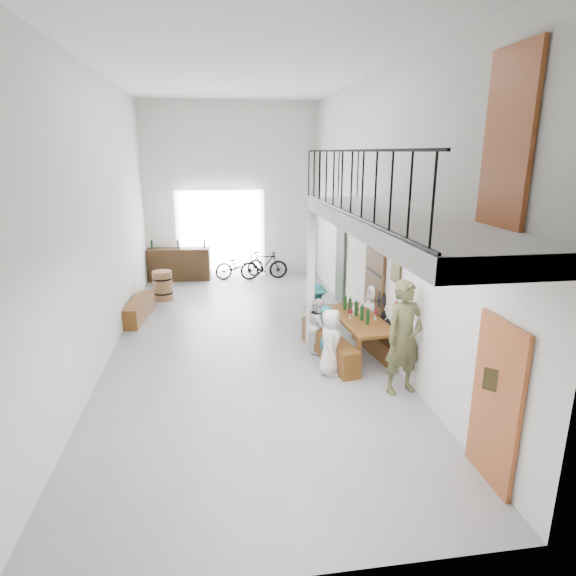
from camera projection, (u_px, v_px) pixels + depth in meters
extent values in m
plane|color=gray|center=(246.00, 343.00, 10.34)|extent=(12.00, 12.00, 0.00)
plane|color=silver|center=(232.00, 191.00, 15.30)|extent=(5.50, 0.00, 5.50)
plane|color=silver|center=(287.00, 308.00, 3.88)|extent=(5.50, 0.00, 5.50)
plane|color=silver|center=(99.00, 218.00, 9.20)|extent=(0.00, 12.00, 12.00)
plane|color=silver|center=(376.00, 212.00, 9.98)|extent=(0.00, 12.00, 12.00)
plane|color=white|center=(239.00, 65.00, 8.84)|extent=(12.00, 12.00, 0.00)
cube|color=white|center=(221.00, 234.00, 15.55)|extent=(2.80, 0.08, 2.80)
cube|color=brown|center=(496.00, 403.00, 5.78)|extent=(0.06, 0.95, 2.10)
cube|color=#3C240F|center=(374.00, 297.00, 10.17)|extent=(0.06, 1.10, 2.00)
cube|color=#2F3A2F|center=(340.00, 267.00, 12.83)|extent=(0.06, 0.80, 2.00)
cube|color=brown|center=(508.00, 139.00, 5.32)|extent=(0.06, 0.90, 1.95)
cube|color=#393116|center=(396.00, 268.00, 8.88)|extent=(0.04, 0.45, 0.55)
cylinder|color=white|center=(357.00, 221.00, 11.21)|extent=(0.04, 0.28, 0.28)
cube|color=silver|center=(398.00, 223.00, 6.76)|extent=(1.50, 5.60, 0.25)
cube|color=black|center=(351.00, 151.00, 6.39)|extent=(0.03, 5.60, 0.03)
cube|color=black|center=(348.00, 213.00, 6.62)|extent=(0.03, 5.60, 0.03)
cube|color=black|center=(348.00, 151.00, 9.14)|extent=(1.50, 0.03, 0.03)
cube|color=silver|center=(310.00, 282.00, 9.70)|extent=(0.14, 0.14, 2.88)
cube|color=brown|center=(359.00, 319.00, 9.54)|extent=(1.00, 2.07, 0.06)
cube|color=brown|center=(359.00, 357.00, 8.77)|extent=(0.07, 0.07, 0.73)
cube|color=brown|center=(393.00, 353.00, 8.93)|extent=(0.07, 0.07, 0.73)
cube|color=brown|center=(329.00, 325.00, 10.38)|extent=(0.07, 0.07, 0.73)
cube|color=brown|center=(359.00, 322.00, 10.54)|extent=(0.07, 0.07, 0.73)
cube|color=brown|center=(329.00, 345.00, 9.58)|extent=(0.72, 2.23, 0.51)
cube|color=brown|center=(375.00, 343.00, 9.82)|extent=(0.47, 1.78, 0.41)
cylinder|color=black|center=(350.00, 304.00, 9.83)|extent=(0.07, 0.07, 0.35)
cylinder|color=black|center=(362.00, 312.00, 9.36)|extent=(0.07, 0.07, 0.35)
cylinder|color=black|center=(345.00, 302.00, 9.98)|extent=(0.07, 0.07, 0.35)
cylinder|color=black|center=(356.00, 307.00, 9.62)|extent=(0.07, 0.07, 0.35)
cylinder|color=black|center=(368.00, 316.00, 9.13)|extent=(0.07, 0.07, 0.35)
cube|color=brown|center=(139.00, 309.00, 11.78)|extent=(0.58, 1.75, 0.48)
cylinder|color=brown|center=(163.00, 285.00, 13.30)|extent=(0.54, 0.54, 0.80)
cylinder|color=black|center=(163.00, 292.00, 13.36)|extent=(0.55, 0.55, 0.05)
cylinder|color=black|center=(162.00, 278.00, 13.25)|extent=(0.55, 0.55, 0.05)
cube|color=#3C240F|center=(179.00, 264.00, 15.32)|extent=(1.97, 0.66, 1.02)
cylinder|color=black|center=(152.00, 244.00, 15.09)|extent=(0.06, 0.06, 0.28)
cylinder|color=black|center=(178.00, 244.00, 15.13)|extent=(0.06, 0.06, 0.28)
cylinder|color=black|center=(204.00, 244.00, 15.24)|extent=(0.06, 0.06, 0.28)
imported|color=silver|center=(331.00, 342.00, 8.77)|extent=(0.54, 0.69, 1.24)
imported|color=#227074|center=(327.00, 334.00, 9.26)|extent=(0.36, 0.47, 1.16)
imported|color=silver|center=(319.00, 325.00, 9.78)|extent=(0.58, 0.66, 1.13)
imported|color=#227074|center=(316.00, 313.00, 10.26)|extent=(0.71, 0.95, 1.31)
imported|color=#A7231C|center=(398.00, 332.00, 9.18)|extent=(0.55, 0.83, 1.31)
imported|color=black|center=(384.00, 320.00, 9.84)|extent=(0.42, 1.21, 1.29)
imported|color=silver|center=(373.00, 314.00, 10.26)|extent=(0.53, 0.69, 1.27)
imported|color=#4C4B2B|center=(404.00, 338.00, 8.00)|extent=(0.82, 0.64, 1.97)
imported|color=#154F1B|center=(348.00, 316.00, 11.34)|extent=(0.51, 0.48, 0.47)
imported|color=black|center=(240.00, 265.00, 15.57)|extent=(1.76, 1.10, 0.87)
imported|color=black|center=(264.00, 265.00, 15.40)|extent=(1.56, 0.56, 0.92)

